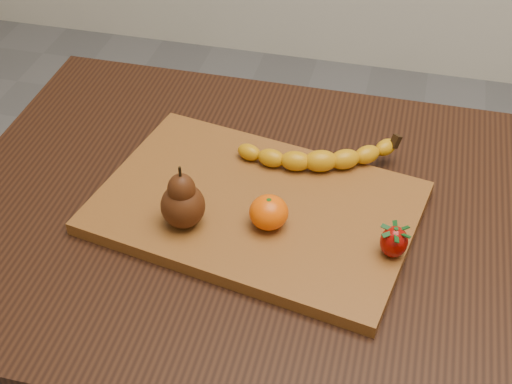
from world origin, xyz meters
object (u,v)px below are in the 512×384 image
(pear, at_px, (182,196))
(mandarin, at_px, (269,212))
(cutting_board, at_px, (256,208))
(table, at_px, (282,262))

(pear, xyz_separation_m, mandarin, (0.12, 0.02, -0.03))
(cutting_board, distance_m, pear, 0.12)
(mandarin, bearing_deg, pear, -168.71)
(mandarin, bearing_deg, cutting_board, 124.44)
(cutting_board, xyz_separation_m, pear, (-0.09, -0.06, 0.06))
(pear, relative_size, mandarin, 1.77)
(pear, bearing_deg, table, 27.80)
(table, relative_size, pear, 10.35)
(pear, bearing_deg, cutting_board, 36.25)
(table, bearing_deg, mandarin, -106.24)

